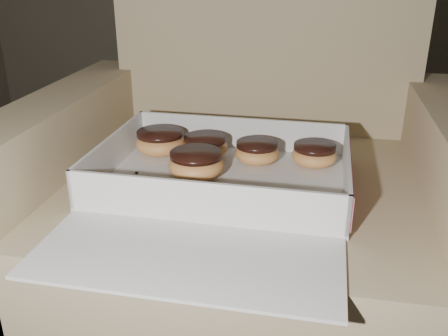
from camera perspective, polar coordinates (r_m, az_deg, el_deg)
armchair at (r=1.02m, az=2.73°, el=-5.58°), size 0.84×0.71×0.87m
bakery_box at (r=0.84m, az=-0.39°, el=-2.07°), size 0.43×0.50×0.07m
donut_a at (r=0.97m, az=-2.16°, el=2.53°), size 0.09×0.09×0.04m
donut_b at (r=0.99m, az=-7.29°, el=3.01°), size 0.10×0.10×0.05m
donut_c at (r=0.88m, az=-3.20°, el=0.49°), size 0.10×0.10×0.05m
donut_d at (r=0.95m, az=10.28°, el=1.56°), size 0.08×0.08×0.04m
donut_e at (r=0.95m, az=3.79°, el=1.89°), size 0.08×0.08×0.04m
crumb_a at (r=0.81m, az=-8.30°, el=-3.72°), size 0.01×0.01×0.00m
crumb_b at (r=0.92m, az=-9.98°, el=-0.51°), size 0.01×0.01×0.00m
crumb_c at (r=0.80m, az=-10.38°, el=-4.37°), size 0.01×0.01×0.00m
crumb_d at (r=0.79m, az=11.77°, el=-4.84°), size 0.01×0.01×0.00m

